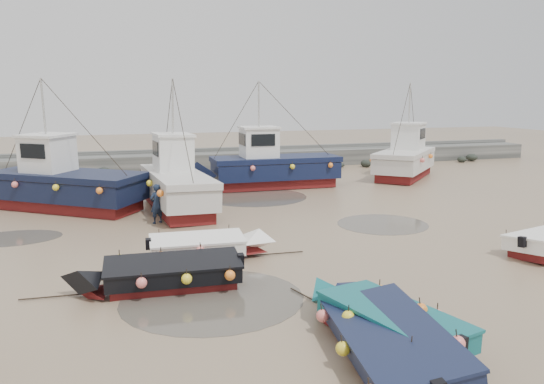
{
  "coord_description": "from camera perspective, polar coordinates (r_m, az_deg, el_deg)",
  "views": [
    {
      "loc": [
        -4.76,
        -16.87,
        5.51
      ],
      "look_at": [
        1.86,
        4.33,
        1.4
      ],
      "focal_mm": 35.0,
      "sensor_mm": 36.0,
      "label": 1
    }
  ],
  "objects": [
    {
      "name": "dinghy_4",
      "position": [
        15.61,
        -11.94,
        -8.29
      ],
      "size": [
        6.19,
        2.17,
        1.43
      ],
      "rotation": [
        0.0,
        0.0,
        1.52
      ],
      "color": "maroon",
      "rests_on": "ground"
    },
    {
      "name": "puddle_a",
      "position": [
        14.85,
        -6.4,
        -11.34
      ],
      "size": [
        5.03,
        5.03,
        0.01
      ],
      "primitive_type": "cylinder",
      "color": "#4F493F",
      "rests_on": "ground"
    },
    {
      "name": "dinghy_5",
      "position": [
        17.97,
        -6.88,
        -5.57
      ],
      "size": [
        5.37,
        1.99,
        1.43
      ],
      "rotation": [
        0.0,
        0.0,
        -1.62
      ],
      "color": "maroon",
      "rests_on": "ground"
    },
    {
      "name": "cabin_boat_0",
      "position": [
        27.58,
        -22.12,
        0.97
      ],
      "size": [
        9.36,
        7.51,
        6.22
      ],
      "rotation": [
        0.0,
        0.0,
        0.93
      ],
      "color": "maroon",
      "rests_on": "ground"
    },
    {
      "name": "ground",
      "position": [
        18.38,
        -1.51,
        -6.97
      ],
      "size": [
        120.0,
        120.0,
        0.0
      ],
      "primitive_type": "plane",
      "color": "#8F775A",
      "rests_on": "ground"
    },
    {
      "name": "puddle_b",
      "position": [
        23.34,
        11.8,
        -3.39
      ],
      "size": [
        3.92,
        3.92,
        0.01
      ],
      "primitive_type": "cylinder",
      "color": "#4F493F",
      "rests_on": "ground"
    },
    {
      "name": "puddle_d",
      "position": [
        28.84,
        -1.81,
        -0.53
      ],
      "size": [
        5.64,
        5.64,
        0.01
      ],
      "primitive_type": "cylinder",
      "color": "#4F493F",
      "rests_on": "ground"
    },
    {
      "name": "person",
      "position": [
        23.55,
        -12.24,
        -3.29
      ],
      "size": [
        0.75,
        0.67,
        1.72
      ],
      "primitive_type": "imported",
      "rotation": [
        0.0,
        0.0,
        3.65
      ],
      "color": "#152034",
      "rests_on": "ground"
    },
    {
      "name": "puddle_c",
      "position": [
        22.97,
        -26.24,
        -4.49
      ],
      "size": [
        3.74,
        3.74,
        0.01
      ],
      "primitive_type": "cylinder",
      "color": "#4F493F",
      "rests_on": "ground"
    },
    {
      "name": "seawall",
      "position": [
        39.46,
        -10.21,
        3.21
      ],
      "size": [
        60.0,
        4.92,
        1.5
      ],
      "color": "slate",
      "rests_on": "ground"
    },
    {
      "name": "cabin_boat_2",
      "position": [
        31.48,
        -0.72,
        2.83
      ],
      "size": [
        10.7,
        3.34,
        6.22
      ],
      "rotation": [
        0.0,
        0.0,
        1.55
      ],
      "color": "maroon",
      "rests_on": "ground"
    },
    {
      "name": "cabin_boat_1",
      "position": [
        26.03,
        -10.52,
        1.08
      ],
      "size": [
        3.23,
        10.19,
        6.22
      ],
      "rotation": [
        0.0,
        0.0,
        0.08
      ],
      "color": "maroon",
      "rests_on": "ground"
    },
    {
      "name": "cabin_boat_3",
      "position": [
        36.76,
        14.31,
        3.67
      ],
      "size": [
        7.69,
        7.67,
        6.22
      ],
      "rotation": [
        0.0,
        0.0,
        -0.79
      ],
      "color": "maroon",
      "rests_on": "ground"
    },
    {
      "name": "dinghy_2",
      "position": [
        12.64,
        11.59,
        -12.84
      ],
      "size": [
        2.66,
        5.73,
        1.43
      ],
      "rotation": [
        0.0,
        0.0,
        0.27
      ],
      "color": "maroon",
      "rests_on": "ground"
    },
    {
      "name": "dinghy_1",
      "position": [
        11.83,
        12.46,
        -14.61
      ],
      "size": [
        2.68,
        6.54,
        1.43
      ],
      "rotation": [
        0.0,
        0.0,
        -0.14
      ],
      "color": "maroon",
      "rests_on": "ground"
    }
  ]
}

